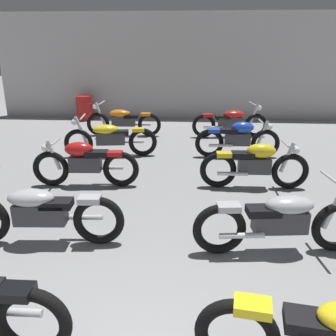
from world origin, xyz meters
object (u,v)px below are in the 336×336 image
object	(u,v)px
motorcycle_right_row_2	(255,164)
motorcycle_right_row_4	(231,121)
motorcycle_left_row_2	(85,163)
motorcycle_left_row_3	(110,138)
motorcycle_left_row_4	(123,120)
motorcycle_right_row_3	(238,138)
motorcycle_left_row_1	(39,212)
motorcycle_right_row_1	(281,220)
oil_drum	(85,108)

from	to	relation	value
motorcycle_right_row_2	motorcycle_right_row_4	bearing A→B (deg)	90.83
motorcycle_left_row_2	motorcycle_left_row_3	xyz separation A→B (m)	(0.04, 1.90, -0.01)
motorcycle_left_row_4	motorcycle_right_row_4	distance (m)	3.09
motorcycle_left_row_3	motorcycle_right_row_3	world-z (taller)	motorcycle_left_row_3
motorcycle_left_row_1	motorcycle_left_row_4	world-z (taller)	same
motorcycle_right_row_1	motorcycle_right_row_2	xyz separation A→B (m)	(0.03, 2.16, 0.01)
motorcycle_right_row_3	motorcycle_left_row_3	bearing A→B (deg)	-177.48
motorcycle_left_row_3	motorcycle_right_row_2	bearing A→B (deg)	-30.30
motorcycle_right_row_2	motorcycle_right_row_4	distance (m)	3.90
motorcycle_right_row_2	motorcycle_left_row_1	bearing A→B (deg)	-145.18
motorcycle_left_row_2	motorcycle_right_row_1	size ratio (longest dim) A/B	0.91
motorcycle_right_row_1	motorcycle_right_row_2	bearing A→B (deg)	89.16
motorcycle_left_row_2	motorcycle_left_row_4	size ratio (longest dim) A/B	0.91
motorcycle_left_row_1	oil_drum	xyz separation A→B (m)	(-1.83, 8.25, -0.03)
motorcycle_left_row_4	motorcycle_left_row_3	bearing A→B (deg)	-87.80
motorcycle_left_row_3	motorcycle_right_row_3	distance (m)	2.99
motorcycle_left_row_3	motorcycle_left_row_4	world-z (taller)	same
motorcycle_right_row_2	motorcycle_left_row_2	bearing A→B (deg)	-178.05
motorcycle_left_row_3	motorcycle_right_row_4	bearing A→B (deg)	35.01
motorcycle_left_row_2	motorcycle_right_row_4	size ratio (longest dim) A/B	0.91
motorcycle_right_row_1	motorcycle_left_row_4	bearing A→B (deg)	117.37
oil_drum	motorcycle_right_row_4	bearing A→B (deg)	-24.16
motorcycle_left_row_3	oil_drum	world-z (taller)	motorcycle_left_row_3
motorcycle_left_row_1	motorcycle_left_row_4	bearing A→B (deg)	90.37
motorcycle_left_row_1	motorcycle_right_row_2	xyz separation A→B (m)	(3.10, 2.16, 0.01)
motorcycle_right_row_3	motorcycle_right_row_1	bearing A→B (deg)	-89.35
motorcycle_right_row_1	motorcycle_left_row_1	bearing A→B (deg)	179.91
motorcycle_left_row_3	motorcycle_right_row_1	bearing A→B (deg)	-52.52
motorcycle_left_row_4	motorcycle_right_row_3	bearing A→B (deg)	-32.13
motorcycle_left_row_1	oil_drum	distance (m)	8.45
motorcycle_left_row_2	motorcycle_left_row_3	size ratio (longest dim) A/B	0.91
motorcycle_right_row_4	motorcycle_right_row_1	bearing A→B (deg)	-89.77
motorcycle_right_row_1	motorcycle_left_row_3	bearing A→B (deg)	127.48
motorcycle_left_row_1	motorcycle_right_row_3	world-z (taller)	motorcycle_left_row_1
motorcycle_left_row_2	motorcycle_left_row_4	bearing A→B (deg)	90.51
motorcycle_left_row_4	motorcycle_right_row_3	world-z (taller)	motorcycle_left_row_4
motorcycle_right_row_1	motorcycle_right_row_3	world-z (taller)	motorcycle_right_row_1
motorcycle_left_row_1	oil_drum	bearing A→B (deg)	102.53
motorcycle_right_row_3	motorcycle_left_row_4	bearing A→B (deg)	147.87
motorcycle_left_row_3	motorcycle_right_row_4	size ratio (longest dim) A/B	1.00
motorcycle_right_row_3	oil_drum	size ratio (longest dim) A/B	2.32
motorcycle_right_row_1	motorcycle_right_row_4	bearing A→B (deg)	90.23
motorcycle_right_row_3	oil_drum	distance (m)	6.40
motorcycle_right_row_3	motorcycle_left_row_2	bearing A→B (deg)	-146.21
motorcycle_left_row_2	motorcycle_right_row_2	distance (m)	3.11
motorcycle_left_row_4	motorcycle_right_row_3	xyz separation A→B (m)	(3.07, -1.92, 0.01)
motorcycle_left_row_3	motorcycle_right_row_2	world-z (taller)	motorcycle_left_row_3
motorcycle_right_row_2	motorcycle_right_row_3	xyz separation A→B (m)	(-0.08, 1.92, 0.00)
motorcycle_left_row_1	motorcycle_left_row_2	xyz separation A→B (m)	(-0.00, 2.05, 0.01)
motorcycle_left_row_1	motorcycle_left_row_4	distance (m)	6.01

